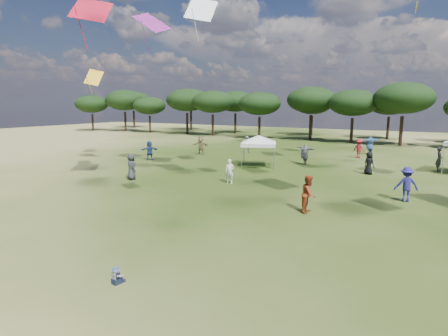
# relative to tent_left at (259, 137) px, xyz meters

# --- Properties ---
(ground) EXTENTS (140.00, 140.00, 0.00)m
(ground) POSITION_rel_tent_left_xyz_m (5.28, -22.01, -2.41)
(ground) COLOR #314514
(ground) RESTS_ON ground
(tree_line) EXTENTS (108.78, 17.63, 7.77)m
(tree_line) POSITION_rel_tent_left_xyz_m (7.67, 25.40, 3.01)
(tree_line) COLOR black
(tree_line) RESTS_ON ground
(tent_left) EXTENTS (5.10, 5.10, 2.84)m
(tent_left) POSITION_rel_tent_left_xyz_m (0.00, 0.00, 0.00)
(tent_left) COLOR gray
(tent_left) RESTS_ON ground
(toddler) EXTENTS (0.35, 0.38, 0.49)m
(toddler) POSITION_rel_tent_left_xyz_m (5.05, -20.40, -2.19)
(toddler) COLOR black
(toddler) RESTS_ON ground
(festival_crowd) EXTENTS (30.19, 24.20, 1.88)m
(festival_crowd) POSITION_rel_tent_left_xyz_m (3.72, 1.75, -1.51)
(festival_crowd) COLOR navy
(festival_crowd) RESTS_ON ground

